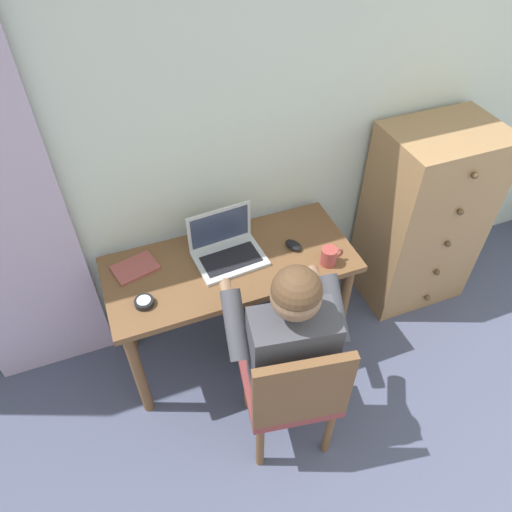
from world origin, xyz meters
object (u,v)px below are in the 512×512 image
object	(u,v)px
chair	(293,390)
desk_clock	(144,302)
notebook_pad	(135,268)
dresser	(423,218)
desk	(231,277)
laptop	(227,248)
coffee_mug	(329,256)
person_seated	(285,334)
computer_mouse	(294,245)

from	to	relation	value
chair	desk_clock	bearing A→B (deg)	134.43
notebook_pad	dresser	bearing A→B (deg)	-16.44
dresser	notebook_pad	world-z (taller)	dresser
desk	dresser	bearing A→B (deg)	2.76
desk	laptop	bearing A→B (deg)	89.77
laptop	notebook_pad	bearing A→B (deg)	170.80
dresser	coffee_mug	world-z (taller)	dresser
dresser	desk_clock	bearing A→B (deg)	-174.04
dresser	coffee_mug	xyz separation A→B (m)	(-0.77, -0.24, 0.18)
dresser	chair	xyz separation A→B (m)	(-1.16, -0.71, -0.10)
desk	person_seated	xyz separation A→B (m)	(0.09, -0.47, 0.06)
dresser	laptop	xyz separation A→B (m)	(-1.23, -0.01, 0.18)
desk_clock	laptop	bearing A→B (deg)	20.35
person_seated	notebook_pad	xyz separation A→B (m)	(-0.55, 0.60, 0.05)
notebook_pad	coffee_mug	size ratio (longest dim) A/B	1.75
dresser	notebook_pad	size ratio (longest dim) A/B	5.55
computer_mouse	desk_clock	world-z (taller)	computer_mouse
desk	person_seated	distance (m)	0.49
desk_clock	notebook_pad	bearing A→B (deg)	89.14
coffee_mug	person_seated	bearing A→B (deg)	-141.41
computer_mouse	coffee_mug	xyz separation A→B (m)	(0.12, -0.17, 0.03)
laptop	notebook_pad	size ratio (longest dim) A/B	1.71
desk	desk_clock	world-z (taller)	desk_clock
desk	computer_mouse	size ratio (longest dim) A/B	12.59
laptop	computer_mouse	world-z (taller)	laptop
person_seated	laptop	world-z (taller)	person_seated
laptop	desk	bearing A→B (deg)	-90.23
laptop	coffee_mug	bearing A→B (deg)	-27.31
person_seated	notebook_pad	distance (m)	0.81
person_seated	computer_mouse	xyz separation A→B (m)	(0.25, 0.46, 0.06)
person_seated	notebook_pad	world-z (taller)	person_seated
person_seated	chair	bearing A→B (deg)	-98.51
dresser	chair	size ratio (longest dim) A/B	1.34
computer_mouse	notebook_pad	xyz separation A→B (m)	(-0.80, 0.14, -0.01)
person_seated	computer_mouse	bearing A→B (deg)	61.63
dresser	computer_mouse	xyz separation A→B (m)	(-0.89, -0.08, 0.15)
desk	laptop	distance (m)	0.17
dresser	chair	bearing A→B (deg)	-148.48
dresser	person_seated	bearing A→B (deg)	-154.87
person_seated	coffee_mug	bearing A→B (deg)	38.59
desk	chair	world-z (taller)	chair
person_seated	coffee_mug	xyz separation A→B (m)	(0.36, 0.29, 0.10)
laptop	desk_clock	world-z (taller)	laptop
person_seated	laptop	bearing A→B (deg)	100.09
dresser	desk	bearing A→B (deg)	-177.24
desk	chair	size ratio (longest dim) A/B	1.45
dresser	chair	distance (m)	1.37
desk_clock	notebook_pad	world-z (taller)	desk_clock
chair	laptop	distance (m)	0.76
dresser	coffee_mug	bearing A→B (deg)	-162.57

